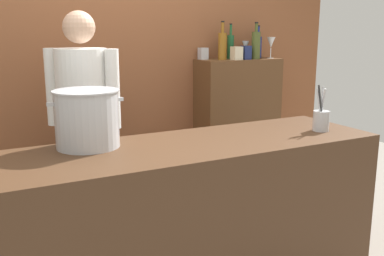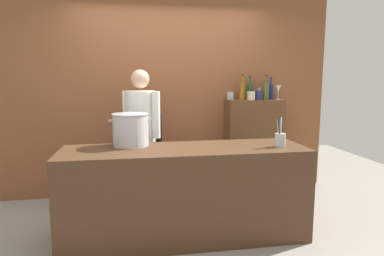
{
  "view_description": "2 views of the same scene",
  "coord_description": "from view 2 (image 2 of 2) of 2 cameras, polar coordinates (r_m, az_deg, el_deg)",
  "views": [
    {
      "loc": [
        -1.11,
        -2.21,
        1.55
      ],
      "look_at": [
        0.22,
        0.36,
        0.9
      ],
      "focal_mm": 41.82,
      "sensor_mm": 36.0,
      "label": 1
    },
    {
      "loc": [
        -0.46,
        -3.11,
        1.56
      ],
      "look_at": [
        0.11,
        0.25,
        1.05
      ],
      "focal_mm": 31.29,
      "sensor_mm": 36.0,
      "label": 2
    }
  ],
  "objects": [
    {
      "name": "utensil_crock",
      "position": [
        3.37,
        14.79,
        -1.86
      ],
      "size": [
        0.1,
        0.1,
        0.3
      ],
      "color": "#B7BABF",
      "rests_on": "prep_counter"
    },
    {
      "name": "bar_cabinet",
      "position": [
        4.68,
        10.4,
        -3.05
      ],
      "size": [
        0.76,
        0.32,
        1.28
      ],
      "primitive_type": "cube",
      "color": "brown",
      "rests_on": "ground_plane"
    },
    {
      "name": "wine_bottle_cobalt",
      "position": [
        4.73,
        13.25,
        6.1
      ],
      "size": [
        0.07,
        0.07,
        0.3
      ],
      "color": "navy",
      "rests_on": "bar_cabinet"
    },
    {
      "name": "spice_tin_silver",
      "position": [
        4.58,
        6.51,
        5.5
      ],
      "size": [
        0.07,
        0.07,
        0.1
      ],
      "primitive_type": "cube",
      "color": "#B2B2B7",
      "rests_on": "bar_cabinet"
    },
    {
      "name": "stockpot_large",
      "position": [
        3.35,
        -10.41,
        -0.29
      ],
      "size": [
        0.42,
        0.36,
        0.32
      ],
      "color": "#B7BABF",
      "rests_on": "prep_counter"
    },
    {
      "name": "wine_bottle_olive",
      "position": [
        4.56,
        12.51,
        6.3
      ],
      "size": [
        0.08,
        0.08,
        0.32
      ],
      "color": "#475123",
      "rests_on": "bar_cabinet"
    },
    {
      "name": "spice_tin_cream",
      "position": [
        4.47,
        10.02,
        5.44
      ],
      "size": [
        0.08,
        0.08,
        0.11
      ],
      "primitive_type": "cube",
      "color": "beige",
      "rests_on": "bar_cabinet"
    },
    {
      "name": "prep_counter",
      "position": [
        3.34,
        -1.18,
        -11.0
      ],
      "size": [
        2.35,
        0.7,
        0.9
      ],
      "primitive_type": "cube",
      "color": "#472D1C",
      "rests_on": "ground_plane"
    },
    {
      "name": "wine_bottle_green",
      "position": [
        4.62,
        9.77,
        6.24
      ],
      "size": [
        0.06,
        0.06,
        0.31
      ],
      "color": "#1E592D",
      "rests_on": "bar_cabinet"
    },
    {
      "name": "wine_glass_short",
      "position": [
        4.61,
        11.45,
        6.15
      ],
      "size": [
        0.06,
        0.06,
        0.16
      ],
      "color": "silver",
      "rests_on": "bar_cabinet"
    },
    {
      "name": "ground_plane",
      "position": [
        3.51,
        -1.15,
        -17.94
      ],
      "size": [
        8.0,
        8.0,
        0.0
      ],
      "primitive_type": "plane",
      "color": "gray"
    },
    {
      "name": "spice_tin_navy",
      "position": [
        4.52,
        11.23,
        5.47
      ],
      "size": [
        0.07,
        0.07,
        0.12
      ],
      "primitive_type": "cube",
      "color": "navy",
      "rests_on": "bar_cabinet"
    },
    {
      "name": "wine_glass_wide",
      "position": [
        4.64,
        14.48,
        6.41
      ],
      "size": [
        0.08,
        0.08,
        0.19
      ],
      "color": "silver",
      "rests_on": "bar_cabinet"
    },
    {
      "name": "brick_back_panel",
      "position": [
        4.53,
        -3.87,
        7.67
      ],
      "size": [
        4.4,
        0.1,
        3.0
      ],
      "primitive_type": "cube",
      "color": "brown",
      "rests_on": "ground_plane"
    },
    {
      "name": "chef",
      "position": [
        3.9,
        -8.6,
        -0.42
      ],
      "size": [
        0.45,
        0.43,
        1.66
      ],
      "rotation": [
        0.0,
        0.0,
        2.42
      ],
      "color": "black",
      "rests_on": "ground_plane"
    },
    {
      "name": "wine_bottle_amber",
      "position": [
        4.53,
        8.58,
        6.36
      ],
      "size": [
        0.07,
        0.07,
        0.33
      ],
      "color": "#8C5919",
      "rests_on": "bar_cabinet"
    }
  ]
}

